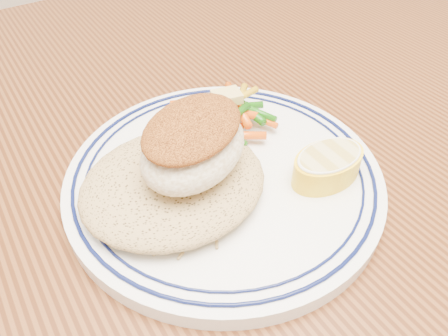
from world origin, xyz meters
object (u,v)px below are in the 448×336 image
(rice_pilaf, at_px, (173,180))
(lemon_wedge, at_px, (328,165))
(dining_table, at_px, (192,224))
(fish_fillet, at_px, (193,143))
(vegetable_pile, at_px, (230,118))
(plate, at_px, (224,177))

(rice_pilaf, distance_m, lemon_wedge, 0.13)
(dining_table, height_order, fish_fillet, fish_fillet)
(rice_pilaf, xyz_separation_m, vegetable_pile, (0.08, 0.04, -0.00))
(rice_pilaf, xyz_separation_m, lemon_wedge, (0.12, -0.05, -0.00))
(dining_table, distance_m, rice_pilaf, 0.14)
(lemon_wedge, bearing_deg, fish_fillet, 153.79)
(vegetable_pile, distance_m, lemon_wedge, 0.10)
(lemon_wedge, bearing_deg, rice_pilaf, 155.36)
(plate, distance_m, rice_pilaf, 0.05)
(rice_pilaf, xyz_separation_m, fish_fillet, (0.02, -0.00, 0.03))
(plate, bearing_deg, vegetable_pile, 51.24)
(fish_fillet, distance_m, vegetable_pile, 0.09)
(plate, xyz_separation_m, vegetable_pile, (0.04, 0.05, 0.02))
(fish_fillet, xyz_separation_m, vegetable_pile, (0.07, 0.05, -0.03))
(dining_table, bearing_deg, rice_pilaf, -128.79)
(rice_pilaf, bearing_deg, lemon_wedge, -24.64)
(fish_fillet, bearing_deg, dining_table, 68.88)
(plate, bearing_deg, rice_pilaf, 177.77)
(dining_table, height_order, plate, plate)
(dining_table, distance_m, plate, 0.12)
(plate, height_order, rice_pilaf, rice_pilaf)
(dining_table, height_order, lemon_wedge, lemon_wedge)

